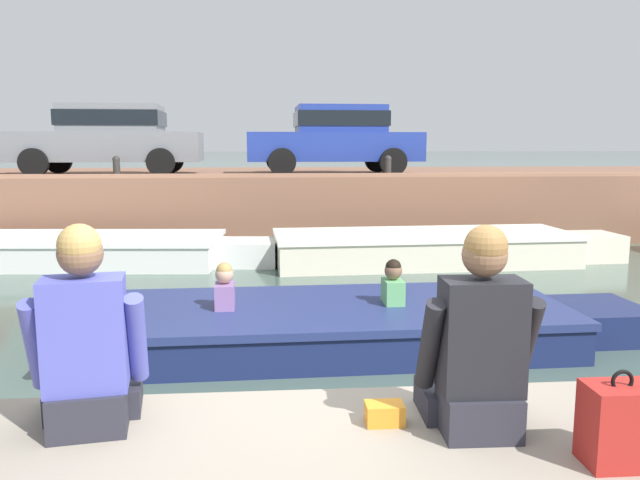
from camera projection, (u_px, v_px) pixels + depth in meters
ground_plane at (298, 307)px, 8.24m from camera, size 400.00×400.00×0.00m
far_quay_wall at (284, 200)px, 15.83m from camera, size 60.00×6.00×1.47m
far_wall_coping at (287, 175)px, 12.87m from camera, size 60.00×0.24×0.08m
boat_moored_west_white at (82, 250)px, 11.18m from camera, size 6.58×2.24×0.52m
boat_moored_central_cream at (438, 248)px, 11.29m from camera, size 6.42×2.02×0.57m
motorboat_passing at (344, 324)px, 6.69m from camera, size 6.33×2.09×0.92m
car_left_inner_grey at (109, 137)px, 13.86m from camera, size 4.23×1.99×1.54m
car_centre_blue at (336, 137)px, 14.26m from camera, size 3.96×2.03×1.54m
mooring_bollard_mid at (116, 166)px, 12.70m from camera, size 0.15×0.15×0.44m
mooring_bollard_east at (388, 165)px, 13.14m from camera, size 0.15×0.15×0.44m
person_seated_left at (87, 350)px, 2.87m from camera, size 0.57×0.57×0.96m
person_seated_right at (478, 352)px, 2.84m from camera, size 0.54×0.53×0.96m
bottle_drink at (468, 395)px, 3.05m from camera, size 0.06×0.06×0.20m
backpack_on_ledge at (617, 425)px, 2.56m from camera, size 0.28×0.24×0.41m
snack_bag at (385, 414)px, 2.94m from camera, size 0.18×0.12×0.10m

